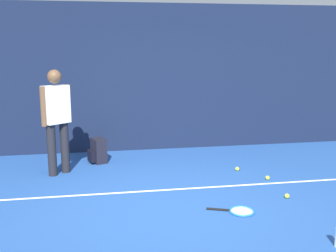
% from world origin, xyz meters
% --- Properties ---
extents(ground_plane, '(12.00, 12.00, 0.00)m').
position_xyz_m(ground_plane, '(0.00, 0.00, 0.00)').
color(ground_plane, '#234C93').
extents(back_fence, '(10.00, 0.10, 2.86)m').
position_xyz_m(back_fence, '(0.00, 3.00, 1.43)').
color(back_fence, '#141E38').
rests_on(back_fence, ground).
extents(court_line, '(9.00, 0.05, 0.00)m').
position_xyz_m(court_line, '(0.00, 0.62, 0.00)').
color(court_line, white).
rests_on(court_line, ground).
extents(tennis_player, '(0.45, 0.42, 1.70)m').
position_xyz_m(tennis_player, '(-1.59, 1.67, 0.97)').
color(tennis_player, black).
rests_on(tennis_player, ground).
extents(tennis_racket, '(0.64, 0.42, 0.03)m').
position_xyz_m(tennis_racket, '(0.80, -0.31, 0.01)').
color(tennis_racket, black).
rests_on(tennis_racket, ground).
extents(backpack, '(0.36, 0.35, 0.44)m').
position_xyz_m(backpack, '(-0.96, 2.20, 0.21)').
color(backpack, black).
rests_on(backpack, ground).
extents(tennis_ball_near_player, '(0.07, 0.07, 0.07)m').
position_xyz_m(tennis_ball_near_player, '(1.60, 0.02, 0.03)').
color(tennis_ball_near_player, '#CCE033').
rests_on(tennis_ball_near_player, ground).
extents(tennis_ball_by_fence, '(0.07, 0.07, 0.07)m').
position_xyz_m(tennis_ball_by_fence, '(1.34, 1.31, 0.03)').
color(tennis_ball_by_fence, '#CCE033').
rests_on(tennis_ball_by_fence, ground).
extents(tennis_ball_mid_court, '(0.07, 0.07, 0.07)m').
position_xyz_m(tennis_ball_mid_court, '(1.65, 0.79, 0.03)').
color(tennis_ball_mid_court, '#CCE033').
rests_on(tennis_ball_mid_court, ground).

